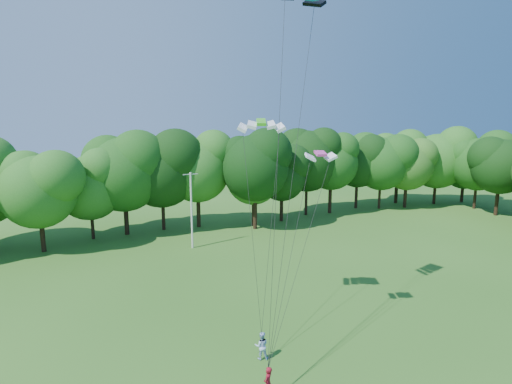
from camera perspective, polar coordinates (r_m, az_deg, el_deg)
name	(u,v)px	position (r m, az deg, el deg)	size (l,w,h in m)	color
utility_pole	(191,210)	(43.04, -9.20, -2.51)	(1.65, 0.29, 8.25)	silver
kite_flyer_left	(268,383)	(21.79, 1.71, -25.63)	(0.62, 0.41, 1.71)	maroon
kite_flyer_right	(261,346)	(24.61, 0.79, -21.09)	(0.80, 0.63, 1.65)	#AEC7F1
kite_green	(261,122)	(25.75, 0.75, 9.96)	(3.24, 2.36, 0.50)	#41C71D
kite_pink	(320,153)	(24.15, 9.18, 5.47)	(2.03, 1.41, 0.31)	#DA3C9B
tree_back_center	(255,164)	(49.56, -0.14, 4.04)	(9.14, 9.14, 13.29)	black
tree_back_east	(408,158)	(66.49, 20.86, 4.60)	(8.70, 8.70, 12.66)	#331C14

